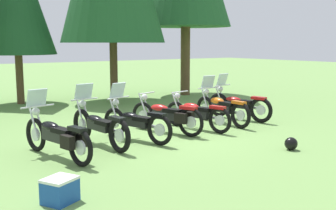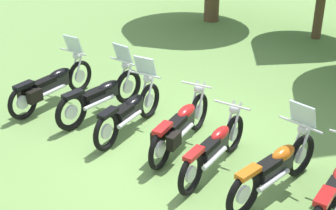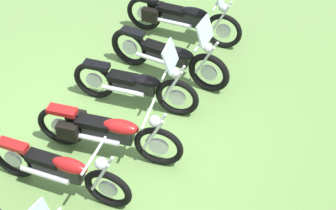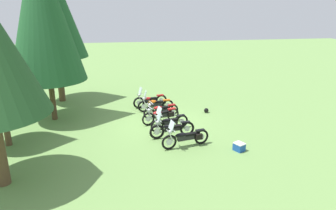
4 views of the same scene
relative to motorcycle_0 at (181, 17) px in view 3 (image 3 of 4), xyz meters
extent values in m
plane|color=#6B934C|center=(3.10, 0.61, -0.48)|extent=(80.00, 80.00, 0.00)
torus|color=black|center=(-0.18, 0.84, -0.11)|extent=(0.25, 0.74, 0.74)
cylinder|color=silver|center=(-0.18, 0.84, -0.11)|extent=(0.11, 0.29, 0.29)
torus|color=black|center=(0.16, -0.79, -0.11)|extent=(0.25, 0.74, 0.74)
cylinder|color=silver|center=(0.16, -0.79, -0.11)|extent=(0.11, 0.29, 0.29)
cube|color=black|center=(-0.01, 0.03, 0.00)|extent=(0.35, 0.84, 0.25)
ellipsoid|color=black|center=(-0.05, 0.25, 0.16)|extent=(0.35, 0.62, 0.20)
cube|color=black|center=(0.04, -0.20, 0.13)|extent=(0.32, 0.58, 0.10)
cylinder|color=silver|center=(-0.23, 0.76, 0.18)|extent=(0.11, 0.34, 0.65)
cylinder|color=silver|center=(-0.10, 0.79, 0.18)|extent=(0.11, 0.34, 0.65)
cylinder|color=silver|center=(-0.15, 0.70, 0.52)|extent=(0.77, 0.19, 0.04)
sphere|color=silver|center=(-0.17, 0.79, 0.40)|extent=(0.20, 0.20, 0.17)
cylinder|color=silver|center=(0.14, -0.13, -0.09)|extent=(0.25, 0.82, 0.08)
cube|color=black|center=(-0.02, -0.62, -0.01)|extent=(0.20, 0.34, 0.26)
cube|color=black|center=(0.27, -0.56, -0.01)|extent=(0.20, 0.34, 0.26)
torus|color=black|center=(1.08, 1.23, -0.10)|extent=(0.20, 0.77, 0.76)
cylinder|color=silver|center=(1.08, 1.23, -0.10)|extent=(0.08, 0.30, 0.29)
torus|color=black|center=(1.24, -0.34, -0.10)|extent=(0.20, 0.77, 0.76)
cylinder|color=silver|center=(1.24, -0.34, -0.10)|extent=(0.08, 0.30, 0.29)
cube|color=black|center=(1.16, 0.45, -0.01)|extent=(0.28, 0.80, 0.21)
ellipsoid|color=black|center=(1.14, 0.66, 0.12)|extent=(0.31, 0.58, 0.16)
cube|color=black|center=(1.18, 0.23, 0.09)|extent=(0.29, 0.54, 0.10)
cube|color=black|center=(1.23, -0.26, 0.26)|extent=(0.23, 0.46, 0.08)
cylinder|color=silver|center=(1.01, 1.17, 0.20)|extent=(0.08, 0.34, 0.65)
cylinder|color=silver|center=(1.16, 1.18, 0.20)|extent=(0.08, 0.34, 0.65)
cylinder|color=silver|center=(1.09, 1.09, 0.54)|extent=(0.70, 0.11, 0.04)
sphere|color=silver|center=(1.08, 1.18, 0.42)|extent=(0.19, 0.19, 0.17)
cylinder|color=silver|center=(1.30, 0.29, -0.08)|extent=(0.16, 0.79, 0.08)
cube|color=silver|center=(1.09, 1.11, 0.72)|extent=(0.45, 0.20, 0.39)
torus|color=black|center=(1.90, 1.11, -0.12)|extent=(0.30, 0.73, 0.73)
cylinder|color=silver|center=(1.90, 1.11, -0.12)|extent=(0.13, 0.29, 0.28)
torus|color=black|center=(2.31, -0.30, -0.12)|extent=(0.30, 0.73, 0.73)
cylinder|color=silver|center=(2.31, -0.30, -0.12)|extent=(0.13, 0.29, 0.28)
cube|color=black|center=(2.10, 0.41, -0.02)|extent=(0.39, 0.75, 0.21)
ellipsoid|color=black|center=(2.05, 0.60, 0.11)|extent=(0.38, 0.56, 0.17)
cube|color=black|center=(2.16, 0.21, 0.08)|extent=(0.35, 0.53, 0.10)
cube|color=black|center=(2.29, -0.22, 0.23)|extent=(0.29, 0.47, 0.08)
cylinder|color=silver|center=(1.84, 1.03, 0.18)|extent=(0.14, 0.33, 0.65)
cylinder|color=silver|center=(1.98, 1.07, 0.18)|extent=(0.14, 0.33, 0.65)
cylinder|color=silver|center=(1.94, 0.98, 0.52)|extent=(0.70, 0.24, 0.04)
sphere|color=silver|center=(1.91, 1.06, 0.40)|extent=(0.21, 0.21, 0.17)
cylinder|color=silver|center=(2.27, 0.29, -0.10)|extent=(0.28, 0.72, 0.08)
cube|color=silver|center=(1.93, 0.99, 0.70)|extent=(0.47, 0.27, 0.39)
torus|color=black|center=(2.95, 1.46, -0.11)|extent=(0.32, 0.74, 0.75)
cylinder|color=silver|center=(2.95, 1.46, -0.11)|extent=(0.14, 0.30, 0.30)
torus|color=black|center=(3.44, -0.02, -0.11)|extent=(0.32, 0.74, 0.75)
cylinder|color=silver|center=(3.44, -0.02, -0.11)|extent=(0.14, 0.30, 0.30)
cube|color=black|center=(3.19, 0.72, 0.01)|extent=(0.42, 0.79, 0.25)
ellipsoid|color=#B21919|center=(3.13, 0.92, 0.16)|extent=(0.40, 0.59, 0.20)
cube|color=black|center=(3.26, 0.52, 0.13)|extent=(0.37, 0.56, 0.10)
cube|color=#B21919|center=(3.41, 0.06, 0.25)|extent=(0.30, 0.47, 0.08)
cylinder|color=silver|center=(2.90, 1.38, 0.19)|extent=(0.15, 0.33, 0.65)
cylinder|color=silver|center=(3.04, 1.42, 0.19)|extent=(0.15, 0.33, 0.65)
cylinder|color=silver|center=(2.99, 1.33, 0.53)|extent=(0.59, 0.22, 0.04)
sphere|color=silver|center=(2.97, 1.41, 0.41)|extent=(0.21, 0.21, 0.17)
cylinder|color=silver|center=(3.36, 0.60, -0.09)|extent=(0.32, 0.76, 0.08)
cube|color=black|center=(3.23, 0.13, -0.01)|extent=(0.23, 0.35, 0.26)
cube|color=black|center=(3.52, 0.22, -0.01)|extent=(0.23, 0.35, 0.26)
torus|color=black|center=(3.95, 1.30, -0.13)|extent=(0.25, 0.71, 0.70)
cylinder|color=silver|center=(3.95, 1.30, -0.13)|extent=(0.11, 0.28, 0.27)
torus|color=black|center=(4.28, -0.16, -0.13)|extent=(0.25, 0.71, 0.70)
cylinder|color=silver|center=(4.28, -0.16, -0.13)|extent=(0.11, 0.28, 0.27)
cube|color=black|center=(4.11, 0.57, -0.02)|extent=(0.33, 0.76, 0.25)
ellipsoid|color=#B21919|center=(4.07, 0.77, 0.13)|extent=(0.33, 0.56, 0.19)
cube|color=black|center=(4.16, 0.37, 0.10)|extent=(0.31, 0.53, 0.10)
cube|color=#B21919|center=(4.26, -0.08, 0.20)|extent=(0.25, 0.46, 0.08)
cylinder|color=silver|center=(3.90, 1.23, 0.17)|extent=(0.12, 0.34, 0.65)
cylinder|color=silver|center=(4.02, 1.26, 0.17)|extent=(0.12, 0.34, 0.65)
cylinder|color=silver|center=(3.98, 1.17, 0.50)|extent=(0.67, 0.19, 0.04)
sphere|color=silver|center=(3.96, 1.26, 0.38)|extent=(0.20, 0.20, 0.17)
cylinder|color=silver|center=(4.25, 0.43, -0.11)|extent=(0.24, 0.74, 0.08)
camera|label=1|loc=(-2.86, -7.99, 1.86)|focal=44.15mm
camera|label=2|loc=(8.43, -4.67, 4.09)|focal=50.52mm
camera|label=3|loc=(6.80, 4.15, 5.16)|focal=51.32mm
camera|label=4|loc=(-12.76, 3.04, 5.87)|focal=32.73mm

